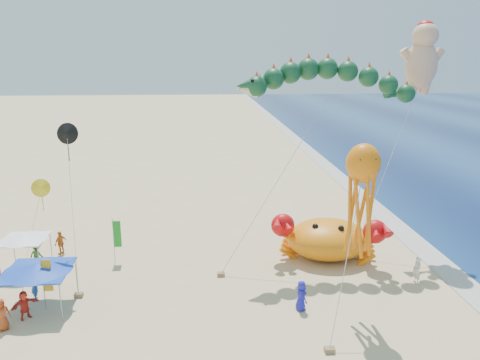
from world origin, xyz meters
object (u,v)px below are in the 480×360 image
cherub_kite (422,56)px  canopy_white (24,236)px  crab_inflatable (328,238)px  octopus_kite (361,192)px  dragon_kite (328,86)px  canopy_blue (37,268)px

cherub_kite → canopy_white: cherub_kite is taller
canopy_white → crab_inflatable: bearing=1.3°
cherub_kite → octopus_kite: size_ratio=1.70×
dragon_kite → canopy_white: size_ratio=4.57×
canopy_blue → canopy_white: bearing=117.0°
cherub_kite → canopy_blue: cherub_kite is taller
octopus_kite → crab_inflatable: bearing=86.3°
dragon_kite → octopus_kite: bearing=-91.3°
octopus_kite → canopy_blue: (-17.66, 2.08, -4.64)m
cherub_kite → dragon_kite: bearing=-164.4°
dragon_kite → octopus_kite: 9.76m
octopus_kite → canopy_white: octopus_kite is taller
octopus_kite → canopy_white: (-20.18, 7.03, -4.65)m
dragon_kite → cherub_kite: bearing=15.6°
canopy_blue → dragon_kite: bearing=19.5°
cherub_kite → canopy_white: size_ratio=5.41×
cherub_kite → octopus_kite: cherub_kite is taller
canopy_blue → canopy_white: (-2.52, 4.95, -0.00)m
cherub_kite → canopy_blue: bearing=-161.6°
octopus_kite → dragon_kite: bearing=88.7°
cherub_kite → canopy_blue: size_ratio=4.29×
octopus_kite → canopy_white: bearing=160.8°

